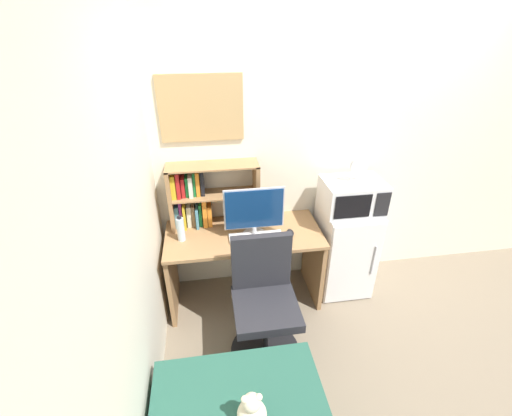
# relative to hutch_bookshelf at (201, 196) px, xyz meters

# --- Properties ---
(wall_back) EXTENTS (6.40, 0.04, 2.60)m
(wall_back) POSITION_rel_hutch_bookshelf_xyz_m (1.63, 0.12, 0.30)
(wall_back) COLOR silver
(wall_back) RESTS_ON ground_plane
(wall_left) EXTENTS (0.04, 4.40, 2.60)m
(wall_left) POSITION_rel_hutch_bookshelf_xyz_m (-0.39, -1.50, 0.30)
(wall_left) COLOR silver
(wall_left) RESTS_ON ground_plane
(desk) EXTENTS (1.31, 0.61, 0.72)m
(desk) POSITION_rel_hutch_bookshelf_xyz_m (0.33, -0.20, -0.49)
(desk) COLOR #997047
(desk) RESTS_ON ground_plane
(hutch_bookshelf) EXTENTS (0.75, 0.23, 0.56)m
(hutch_bookshelf) POSITION_rel_hutch_bookshelf_xyz_m (0.00, 0.00, 0.00)
(hutch_bookshelf) COLOR #997047
(hutch_bookshelf) RESTS_ON desk
(monitor) EXTENTS (0.49, 0.20, 0.43)m
(monitor) POSITION_rel_hutch_bookshelf_xyz_m (0.42, -0.25, -0.05)
(monitor) COLOR #B7B7BC
(monitor) RESTS_ON desk
(keyboard) EXTENTS (0.44, 0.13, 0.02)m
(keyboard) POSITION_rel_hutch_bookshelf_xyz_m (0.42, -0.29, -0.27)
(keyboard) COLOR silver
(keyboard) RESTS_ON desk
(computer_mouse) EXTENTS (0.06, 0.11, 0.03)m
(computer_mouse) POSITION_rel_hutch_bookshelf_xyz_m (0.72, -0.28, -0.26)
(computer_mouse) COLOR black
(computer_mouse) RESTS_ON desk
(water_bottle) EXTENTS (0.06, 0.06, 0.23)m
(water_bottle) POSITION_rel_hutch_bookshelf_xyz_m (-0.18, -0.23, -0.17)
(water_bottle) COLOR silver
(water_bottle) RESTS_ON desk
(mini_fridge) EXTENTS (0.47, 0.50, 0.85)m
(mini_fridge) POSITION_rel_hutch_bookshelf_xyz_m (1.27, -0.17, -0.58)
(mini_fridge) COLOR white
(mini_fridge) RESTS_ON ground_plane
(microwave) EXTENTS (0.50, 0.38, 0.27)m
(microwave) POSITION_rel_hutch_bookshelf_xyz_m (1.27, -0.17, -0.01)
(microwave) COLOR silver
(microwave) RESTS_ON mini_fridge
(desk_fan) EXTENTS (0.14, 0.11, 0.22)m
(desk_fan) POSITION_rel_hutch_bookshelf_xyz_m (1.29, -0.17, 0.23)
(desk_fan) COLOR silver
(desk_fan) RESTS_ON microwave
(desk_chair) EXTENTS (0.54, 0.54, 0.97)m
(desk_chair) POSITION_rel_hutch_bookshelf_xyz_m (0.41, -0.77, -0.58)
(desk_chair) COLOR black
(desk_chair) RESTS_ON ground_plane
(teddy_bear) EXTENTS (0.15, 0.15, 0.23)m
(teddy_bear) POSITION_rel_hutch_bookshelf_xyz_m (0.20, -1.62, -0.42)
(teddy_bear) COLOR beige
(teddy_bear) RESTS_ON bed
(wall_corkboard) EXTENTS (0.65, 0.02, 0.51)m
(wall_corkboard) POSITION_rel_hutch_bookshelf_xyz_m (0.06, 0.09, 0.70)
(wall_corkboard) COLOR tan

